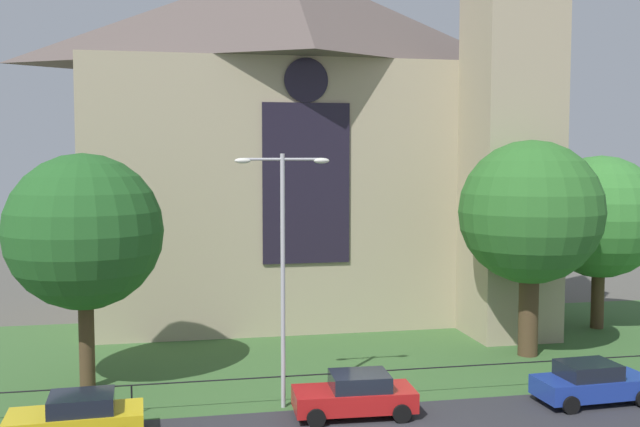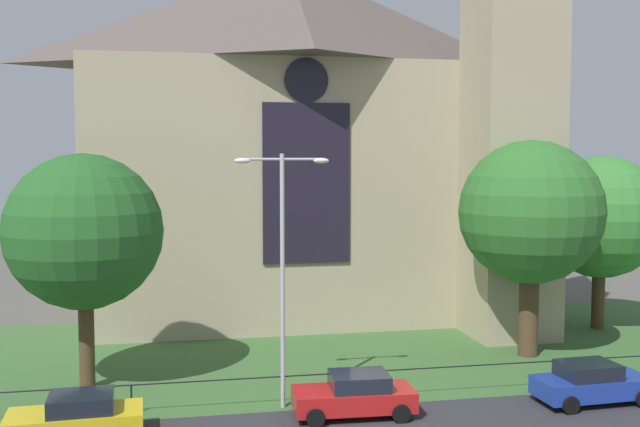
{
  "view_description": "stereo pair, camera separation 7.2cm",
  "coord_description": "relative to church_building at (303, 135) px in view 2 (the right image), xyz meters",
  "views": [
    {
      "loc": [
        -6.08,
        -23.51,
        8.98
      ],
      "look_at": [
        0.18,
        8.0,
        6.56
      ],
      "focal_mm": 41.68,
      "sensor_mm": 36.0,
      "label": 1
    },
    {
      "loc": [
        -6.0,
        -23.53,
        8.98
      ],
      "look_at": [
        0.18,
        8.0,
        6.56
      ],
      "focal_mm": 41.68,
      "sensor_mm": 36.0,
      "label": 2
    }
  ],
  "objects": [
    {
      "name": "iron_railing",
      "position": [
        -0.77,
        -15.83,
        -9.3
      ],
      "size": [
        32.23,
        0.07,
        1.13
      ],
      "color": "black",
      "rests_on": "ground"
    },
    {
      "name": "parked_car_yellow",
      "position": [
        -10.39,
        -17.81,
        -9.53
      ],
      "size": [
        4.27,
        2.17,
        1.51
      ],
      "rotation": [
        0.0,
        0.0,
        3.19
      ],
      "color": "gold",
      "rests_on": "ground"
    },
    {
      "name": "church_building",
      "position": [
        0.0,
        0.0,
        0.0
      ],
      "size": [
        23.2,
        16.2,
        26.0
      ],
      "color": "tan",
      "rests_on": "ground"
    },
    {
      "name": "ground",
      "position": [
        -1.22,
        -8.33,
        -10.27
      ],
      "size": [
        160.0,
        160.0,
        0.0
      ],
      "primitive_type": "plane",
      "color": "#56544C"
    },
    {
      "name": "streetlamp_near",
      "position": [
        -3.5,
        -15.93,
        -4.55
      ],
      "size": [
        3.37,
        0.26,
        9.13
      ],
      "color": "#B2B2B7",
      "rests_on": "ground"
    },
    {
      "name": "grass_verge",
      "position": [
        -1.22,
        -10.33,
        -10.27
      ],
      "size": [
        120.0,
        20.0,
        0.01
      ],
      "primitive_type": "cube",
      "color": "#3D6633",
      "rests_on": "ground"
    },
    {
      "name": "tree_left_near",
      "position": [
        -10.67,
        -12.31,
        -4.14
      ],
      "size": [
        6.01,
        6.01,
        9.17
      ],
      "color": "#4C3823",
      "rests_on": "ground"
    },
    {
      "name": "tree_right_near",
      "position": [
        8.45,
        -11.1,
        -3.77
      ],
      "size": [
        6.46,
        6.46,
        9.79
      ],
      "color": "#4C3823",
      "rests_on": "ground"
    },
    {
      "name": "parked_car_red",
      "position": [
        -1.17,
        -17.3,
        -9.53
      ],
      "size": [
        4.27,
        2.17,
        1.51
      ],
      "rotation": [
        0.0,
        0.0,
        3.1
      ],
      "color": "#B21919",
      "rests_on": "ground"
    },
    {
      "name": "parked_car_blue",
      "position": [
        7.68,
        -17.62,
        -9.53
      ],
      "size": [
        4.28,
        2.19,
        1.51
      ],
      "rotation": [
        0.0,
        0.0,
        0.05
      ],
      "color": "#1E3899",
      "rests_on": "ground"
    },
    {
      "name": "tree_right_far",
      "position": [
        14.58,
        -6.79,
        -4.39
      ],
      "size": [
        6.39,
        6.39,
        9.11
      ],
      "color": "#4C3823",
      "rests_on": "ground"
    }
  ]
}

